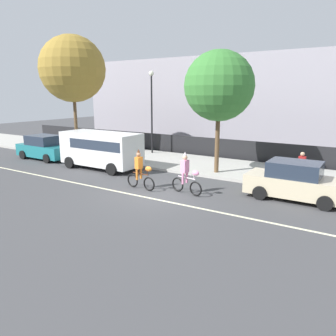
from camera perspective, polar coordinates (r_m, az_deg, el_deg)
name	(u,v)px	position (r m, az deg, el deg)	size (l,w,h in m)	color
ground_plane	(153,194)	(14.79, -2.70, -4.62)	(80.00, 80.00, 0.00)	#424244
road_centre_line	(146,197)	(14.41, -3.85, -5.11)	(36.00, 0.14, 0.01)	beige
sidewalk_curb	(213,166)	(20.26, 7.91, 0.28)	(60.00, 5.00, 0.15)	#ADAAA3
fence_line	(232,150)	(22.77, 11.01, 3.15)	(40.00, 0.08, 1.40)	black
building_backdrop	(233,101)	(31.72, 11.22, 11.39)	(28.00, 8.00, 7.54)	#99939E
parade_cyclist_orange	(141,172)	(15.44, -4.78, -0.67)	(1.72, 0.50, 1.92)	black
parade_cyclist_pink	(187,176)	(14.67, 3.31, -1.36)	(1.70, 0.54, 1.92)	black
parked_van_white	(102,148)	(20.01, -11.42, 3.50)	(5.00, 2.22, 2.18)	white
parked_car_beige	(296,182)	(14.95, 21.33, -2.22)	(4.10, 1.92, 1.64)	beige
parked_car_teal	(45,148)	(24.20, -20.70, 3.31)	(4.10, 1.92, 1.64)	#1E727A
street_lamp_post	(152,100)	(23.96, -2.87, 11.74)	(0.36, 0.36, 5.86)	black
street_tree_near_lamp	(72,69)	(25.92, -16.30, 16.22)	(4.80, 4.80, 8.45)	brown
street_tree_far_corner	(219,86)	(17.99, 8.89, 13.91)	(3.72, 3.72, 6.54)	brown
pedestrian_onlooker	(301,168)	(16.69, 22.21, 0.03)	(0.32, 0.20, 1.62)	#33333D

